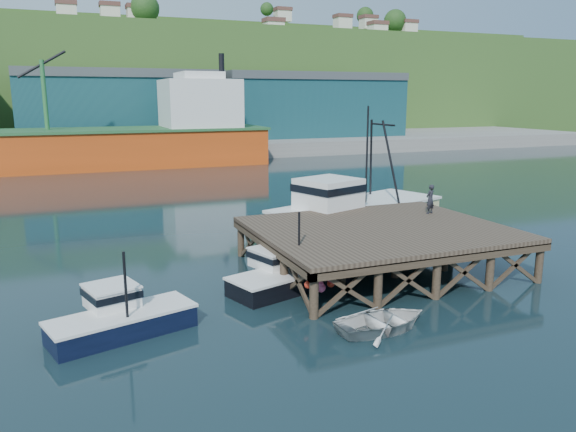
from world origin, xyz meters
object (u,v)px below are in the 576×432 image
dockworker (430,199)px  boat_black (287,273)px  trawler (354,210)px  dinghy (383,321)px  boat_navy (120,316)px

dockworker → boat_black: bearing=-4.6°
trawler → dinghy: (-5.98, -13.21, -1.24)m
boat_navy → dockworker: 17.93m
dinghy → dockworker: dockworker is taller
trawler → boat_navy: bearing=-166.4°
boat_black → trawler: bearing=27.3°
trawler → dockworker: size_ratio=7.75×
trawler → boat_black: bearing=-154.7°
boat_black → dinghy: (1.47, -5.79, -0.28)m
boat_navy → dinghy: size_ratio=1.48×
dinghy → boat_navy: bearing=64.7°
dinghy → dockworker: 11.99m
boat_navy → dinghy: boat_navy is taller
boat_black → dinghy: size_ratio=1.67×
boat_black → dockworker: bearing=-1.9°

